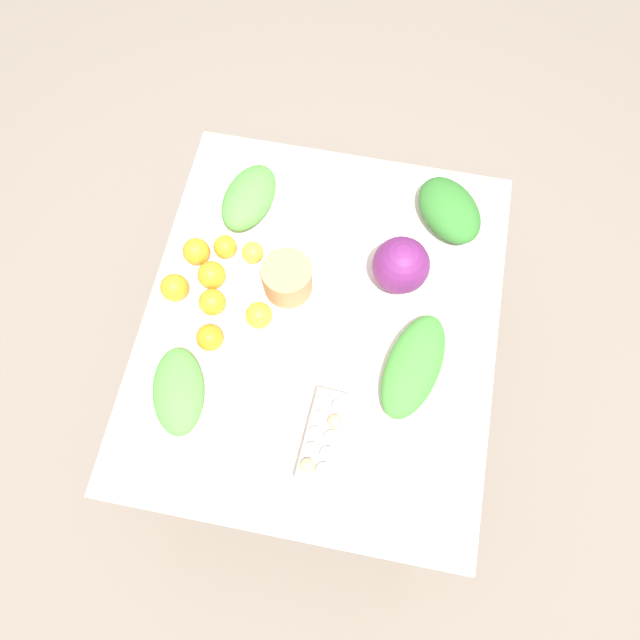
% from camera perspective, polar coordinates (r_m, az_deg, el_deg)
% --- Properties ---
extents(ground_plane, '(8.00, 8.00, 0.00)m').
position_cam_1_polar(ground_plane, '(2.50, 0.00, -6.68)').
color(ground_plane, '#70665B').
extents(dining_table, '(1.19, 1.01, 0.75)m').
position_cam_1_polar(dining_table, '(1.88, 0.00, -1.37)').
color(dining_table, silver).
rests_on(dining_table, ground_plane).
extents(cabbage_purple, '(0.17, 0.17, 0.17)m').
position_cam_1_polar(cabbage_purple, '(1.79, 7.42, 4.98)').
color(cabbage_purple, '#601E5B').
rests_on(cabbage_purple, dining_table).
extents(egg_carton, '(0.25, 0.10, 0.09)m').
position_cam_1_polar(egg_carton, '(1.65, 0.31, -10.70)').
color(egg_carton, '#B7B7B2').
rests_on(egg_carton, dining_table).
extents(paper_bag, '(0.14, 0.14, 0.11)m').
position_cam_1_polar(paper_bag, '(1.79, -3.00, 3.82)').
color(paper_bag, '#A87F51').
rests_on(paper_bag, dining_table).
extents(greens_bunch_beet_tops, '(0.28, 0.21, 0.07)m').
position_cam_1_polar(greens_bunch_beet_tops, '(1.73, -12.82, -6.34)').
color(greens_bunch_beet_tops, '#4C933D').
rests_on(greens_bunch_beet_tops, dining_table).
extents(greens_bunch_scallion, '(0.27, 0.19, 0.09)m').
position_cam_1_polar(greens_bunch_scallion, '(1.95, -6.52, 11.07)').
color(greens_bunch_scallion, '#4C933D').
rests_on(greens_bunch_scallion, dining_table).
extents(greens_bunch_chard, '(0.34, 0.21, 0.08)m').
position_cam_1_polar(greens_bunch_chard, '(1.72, 8.55, -4.16)').
color(greens_bunch_chard, '#3D8433').
rests_on(greens_bunch_chard, dining_table).
extents(greens_bunch_kale, '(0.29, 0.28, 0.10)m').
position_cam_1_polar(greens_bunch_kale, '(1.95, 11.75, 9.83)').
color(greens_bunch_kale, '#2D6B28').
rests_on(greens_bunch_kale, dining_table).
extents(orange_0, '(0.08, 0.08, 0.08)m').
position_cam_1_polar(orange_0, '(1.80, -9.82, 1.62)').
color(orange_0, orange).
rests_on(orange_0, dining_table).
extents(orange_1, '(0.07, 0.07, 0.07)m').
position_cam_1_polar(orange_1, '(1.88, -8.67, 6.63)').
color(orange_1, orange).
rests_on(orange_1, dining_table).
extents(orange_2, '(0.08, 0.08, 0.08)m').
position_cam_1_polar(orange_2, '(1.83, -9.89, 4.07)').
color(orange_2, orange).
rests_on(orange_2, dining_table).
extents(orange_3, '(0.08, 0.08, 0.08)m').
position_cam_1_polar(orange_3, '(1.77, -5.62, 0.43)').
color(orange_3, orange).
rests_on(orange_3, dining_table).
extents(orange_4, '(0.08, 0.08, 0.08)m').
position_cam_1_polar(orange_4, '(1.76, -10.05, -1.59)').
color(orange_4, orange).
rests_on(orange_4, dining_table).
extents(orange_5, '(0.08, 0.08, 0.08)m').
position_cam_1_polar(orange_5, '(1.88, -11.25, 6.17)').
color(orange_5, orange).
rests_on(orange_5, dining_table).
extents(orange_6, '(0.08, 0.08, 0.08)m').
position_cam_1_polar(orange_6, '(1.84, -13.17, 2.90)').
color(orange_6, orange).
rests_on(orange_6, dining_table).
extents(orange_7, '(0.07, 0.07, 0.07)m').
position_cam_1_polar(orange_7, '(1.86, -6.16, 6.15)').
color(orange_7, '#F9A833').
rests_on(orange_7, dining_table).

